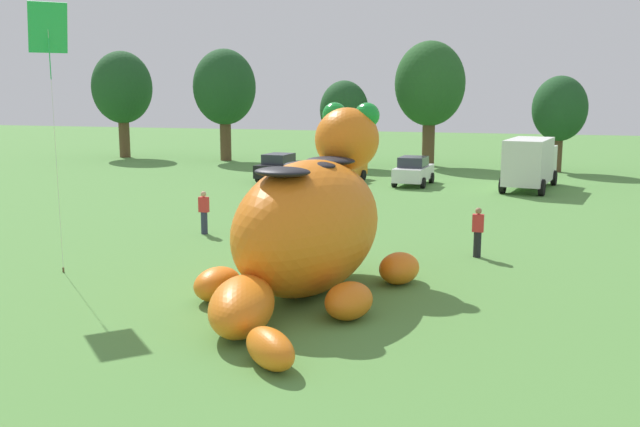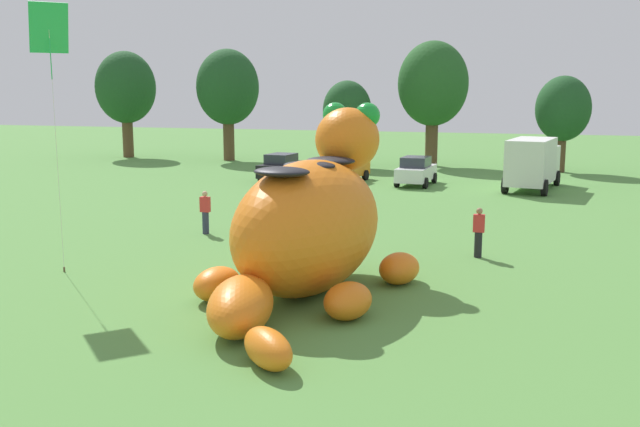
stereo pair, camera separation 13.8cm
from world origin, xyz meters
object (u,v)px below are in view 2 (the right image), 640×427
object	(u,v)px
car_white	(416,171)
spectator_near_inflatable	(479,233)
giant_inflatable_creature	(310,225)
spectator_mid_field	(205,213)
box_truck	(533,162)
car_black	(282,167)
tethered_flying_kite	(49,32)
car_orange	(345,168)
spectator_by_cars	(324,190)

from	to	relation	value
car_white	spectator_near_inflatable	world-z (taller)	car_white
giant_inflatable_creature	spectator_mid_field	size ratio (longest dim) A/B	6.09
giant_inflatable_creature	box_truck	size ratio (longest dim) A/B	1.57
car_black	spectator_near_inflatable	bearing A→B (deg)	-52.15
spectator_near_inflatable	tethered_flying_kite	world-z (taller)	tethered_flying_kite
car_white	box_truck	world-z (taller)	box_truck
car_orange	spectator_mid_field	distance (m)	17.46
car_white	tethered_flying_kite	xyz separation A→B (m)	(-7.00, -23.86, 6.45)
spectator_mid_field	giant_inflatable_creature	bearing A→B (deg)	-45.18
tethered_flying_kite	car_orange	bearing A→B (deg)	84.19
giant_inflatable_creature	car_white	size ratio (longest dim) A/B	2.49
spectator_mid_field	tethered_flying_kite	size ratio (longest dim) A/B	0.21
box_truck	spectator_mid_field	bearing A→B (deg)	-125.33
spectator_near_inflatable	spectator_mid_field	world-z (taller)	same
car_black	spectator_by_cars	world-z (taller)	car_black
spectator_mid_field	car_black	bearing A→B (deg)	100.08
car_orange	car_white	xyz separation A→B (m)	(4.54, -0.34, 0.00)
car_orange	car_white	distance (m)	4.55
car_orange	spectator_mid_field	world-z (taller)	car_orange
car_black	car_orange	world-z (taller)	same
car_black	spectator_by_cars	size ratio (longest dim) A/B	2.47
spectator_mid_field	spectator_by_cars	bearing A→B (deg)	71.33
car_orange	tethered_flying_kite	distance (m)	25.16
car_white	giant_inflatable_creature	bearing A→B (deg)	-87.48
giant_inflatable_creature	car_white	bearing A→B (deg)	92.52
giant_inflatable_creature	spectator_by_cars	distance (m)	14.75
car_black	spectator_near_inflatable	size ratio (longest dim) A/B	2.47
spectator_mid_field	car_white	bearing A→B (deg)	72.31
car_black	box_truck	distance (m)	15.16
giant_inflatable_creature	car_black	size ratio (longest dim) A/B	2.47
box_truck	spectator_near_inflatable	bearing A→B (deg)	-94.76
car_orange	spectator_by_cars	size ratio (longest dim) A/B	2.53
spectator_mid_field	tethered_flying_kite	distance (m)	9.47
giant_inflatable_creature	spectator_near_inflatable	size ratio (longest dim) A/B	6.09
spectator_by_cars	tethered_flying_kite	world-z (taller)	tethered_flying_kite
box_truck	spectator_mid_field	world-z (taller)	box_truck
car_orange	tethered_flying_kite	xyz separation A→B (m)	(-2.46, -24.20, 6.45)
box_truck	spectator_by_cars	world-z (taller)	box_truck
box_truck	spectator_mid_field	xyz separation A→B (m)	(-12.17, -17.18, -0.75)
giant_inflatable_creature	car_black	world-z (taller)	giant_inflatable_creature
car_orange	spectator_near_inflatable	xyz separation A→B (m)	(9.75, -18.33, -0.01)
giant_inflatable_creature	box_truck	bearing A→B (deg)	76.53
giant_inflatable_creature	spectator_near_inflatable	distance (m)	7.10
car_black	car_orange	xyz separation A→B (m)	(3.88, 0.78, 0.00)
car_black	spectator_near_inflatable	world-z (taller)	car_black
giant_inflatable_creature	box_truck	distance (m)	24.39
tethered_flying_kite	giant_inflatable_creature	bearing A→B (deg)	1.57
car_white	spectator_near_inflatable	xyz separation A→B (m)	(5.22, -17.99, -0.01)
car_black	tethered_flying_kite	size ratio (longest dim) A/B	0.52
car_black	car_white	xyz separation A→B (m)	(8.42, 0.44, 0.00)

